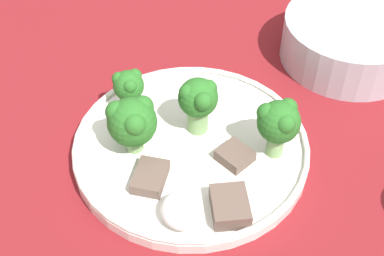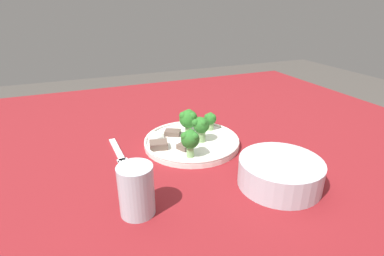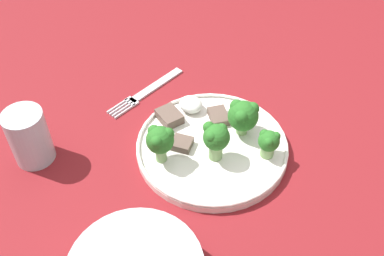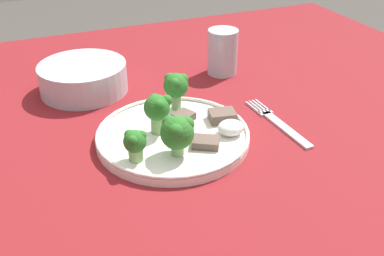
% 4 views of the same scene
% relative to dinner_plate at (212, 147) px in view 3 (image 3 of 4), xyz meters
% --- Properties ---
extents(table, '(1.39, 1.20, 0.76)m').
position_rel_dinner_plate_xyz_m(table, '(-0.02, -0.03, -0.09)').
color(table, maroon).
rests_on(table, ground_plane).
extents(dinner_plate, '(0.24, 0.24, 0.02)m').
position_rel_dinner_plate_xyz_m(dinner_plate, '(0.00, 0.00, 0.00)').
color(dinner_plate, white).
rests_on(dinner_plate, table).
extents(fork, '(0.03, 0.17, 0.00)m').
position_rel_dinner_plate_xyz_m(fork, '(0.18, -0.02, -0.01)').
color(fork, silver).
rests_on(fork, table).
extents(drinking_glass, '(0.06, 0.06, 0.09)m').
position_rel_dinner_plate_xyz_m(drinking_glass, '(0.19, 0.21, 0.03)').
color(drinking_glass, '#B2C1CC').
rests_on(drinking_glass, table).
extents(broccoli_floret_near_rim_left, '(0.05, 0.05, 0.06)m').
position_rel_dinner_plate_xyz_m(broccoli_floret_near_rim_left, '(-0.01, -0.06, 0.04)').
color(broccoli_floret_near_rim_left, '#7FA866').
rests_on(broccoli_floret_near_rim_left, dinner_plate).
extents(broccoli_floret_center_left, '(0.03, 0.03, 0.05)m').
position_rel_dinner_plate_xyz_m(broccoli_floret_center_left, '(-0.07, -0.05, 0.03)').
color(broccoli_floret_center_left, '#7FA866').
rests_on(broccoli_floret_center_left, dinner_plate).
extents(broccoli_floret_back_left, '(0.04, 0.04, 0.06)m').
position_rel_dinner_plate_xyz_m(broccoli_floret_back_left, '(0.03, 0.08, 0.05)').
color(broccoli_floret_back_left, '#7FA866').
rests_on(broccoli_floret_back_left, dinner_plate).
extents(broccoli_floret_front_left, '(0.04, 0.04, 0.06)m').
position_rel_dinner_plate_xyz_m(broccoli_floret_front_left, '(-0.02, 0.01, 0.04)').
color(broccoli_floret_front_left, '#7FA866').
rests_on(broccoli_floret_front_left, dinner_plate).
extents(meat_slice_front_slice, '(0.04, 0.04, 0.01)m').
position_rel_dinner_plate_xyz_m(meat_slice_front_slice, '(0.03, 0.04, 0.01)').
color(meat_slice_front_slice, brown).
rests_on(meat_slice_front_slice, dinner_plate).
extents(meat_slice_middle_slice, '(0.05, 0.05, 0.01)m').
position_rel_dinner_plate_xyz_m(meat_slice_middle_slice, '(0.03, -0.05, 0.01)').
color(meat_slice_middle_slice, brown).
rests_on(meat_slice_middle_slice, dinner_plate).
extents(meat_slice_rear_slice, '(0.05, 0.04, 0.02)m').
position_rel_dinner_plate_xyz_m(meat_slice_rear_slice, '(0.09, 0.01, 0.01)').
color(meat_slice_rear_slice, brown).
rests_on(meat_slice_rear_slice, dinner_plate).
extents(sauce_dollop, '(0.04, 0.04, 0.02)m').
position_rel_dinner_plate_xyz_m(sauce_dollop, '(0.08, -0.03, 0.01)').
color(sauce_dollop, white).
rests_on(sauce_dollop, dinner_plate).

